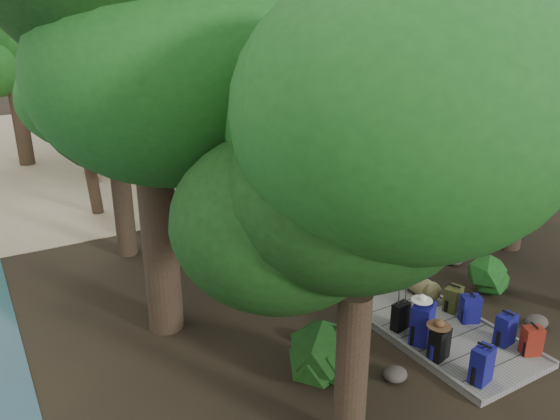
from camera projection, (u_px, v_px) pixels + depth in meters
ground at (341, 271)px, 13.13m from camera, size 120.00×120.00×0.00m
sand_beach at (140, 142)px, 26.04m from camera, size 40.00×22.00×0.02m
boardwalk at (318, 254)px, 13.92m from camera, size 2.00×12.00×0.12m
backpack_left_a at (482, 363)px, 8.94m from camera, size 0.43×0.34×0.71m
backpack_left_b at (440, 342)px, 9.56m from camera, size 0.40×0.32×0.65m
backpack_left_c at (423, 321)px, 10.01m from camera, size 0.57×0.51×0.86m
backpack_right_a at (532, 339)px, 9.69m from camera, size 0.40×0.35×0.59m
backpack_right_b at (506, 328)px, 9.98m from camera, size 0.39×0.30×0.66m
backpack_right_c at (470, 307)px, 10.70m from camera, size 0.44×0.39×0.62m
backpack_right_d at (453, 297)px, 11.13m from camera, size 0.43×0.36×0.56m
duffel_right_khaki at (420, 285)px, 11.78m from camera, size 0.47×0.66×0.42m
duffel_right_black at (410, 275)px, 12.16m from camera, size 0.52×0.78×0.48m
suitcase_on_boardwalk at (401, 316)px, 10.46m from camera, size 0.38×0.24×0.55m
lone_suitcase_on_sand at (215, 175)px, 19.56m from camera, size 0.43×0.28×0.64m
hat_brown at (439, 323)px, 9.42m from camera, size 0.42×0.42×0.13m
hat_white at (422, 297)px, 9.83m from camera, size 0.38×0.38×0.13m
kayak at (91, 174)px, 20.34m from camera, size 0.86×3.15×0.31m
sun_lounger at (246, 154)px, 22.58m from camera, size 0.75×1.96×0.62m
tree_right_b at (535, 62)px, 12.88m from camera, size 5.34×5.34×9.54m
tree_right_c at (416, 49)px, 15.10m from camera, size 5.67×5.67×9.80m
tree_right_d at (417, 31)px, 17.23m from camera, size 5.79×5.79×10.62m
tree_right_e at (334, 53)px, 19.46m from camera, size 4.98×4.98×8.96m
tree_right_f at (339, 28)px, 21.94m from camera, size 5.87×5.87×10.49m
tree_left_a at (359, 239)px, 6.76m from camera, size 3.89×3.89×6.49m
tree_left_b at (147, 80)px, 9.19m from camera, size 5.34×5.34×9.61m
tree_left_c at (114, 119)px, 12.90m from camera, size 4.01×4.01×6.97m
tree_back_a at (104, 38)px, 22.66m from camera, size 5.58×5.58×9.66m
tree_back_b at (162, 27)px, 25.13m from camera, size 5.83×5.83×10.41m
tree_back_c at (235, 36)px, 26.14m from camera, size 5.28×5.28×9.51m
tree_back_d at (10, 56)px, 20.77m from camera, size 5.13×5.13×8.55m
palm_right_a at (302, 77)px, 18.60m from camera, size 4.44×4.44×7.57m
palm_right_b at (274, 40)px, 23.03m from camera, size 4.89×4.89×9.44m
palm_right_c at (201, 72)px, 23.07m from camera, size 4.36×4.36×6.94m
palm_left_a at (74, 89)px, 15.41m from camera, size 4.81×4.81×7.65m
rock_left_a at (395, 374)px, 9.24m from camera, size 0.43×0.38×0.23m
rock_left_b at (306, 336)px, 10.34m from camera, size 0.39×0.35×0.22m
rock_left_c at (279, 283)px, 12.25m from camera, size 0.55×0.49×0.30m
rock_left_d at (216, 247)px, 14.27m from camera, size 0.28×0.25×0.16m
rock_right_a at (537, 322)px, 10.78m from camera, size 0.46×0.41×0.25m
rock_right_b at (454, 259)px, 13.45m from camera, size 0.49×0.44×0.27m
rock_right_c at (363, 235)px, 15.03m from camera, size 0.35×0.32×0.19m
rock_right_d at (332, 202)px, 17.35m from camera, size 0.60×0.54×0.33m
shrub_left_a at (322, 353)px, 9.06m from camera, size 1.24×1.24×1.12m
shrub_left_b at (251, 267)px, 12.44m from camera, size 0.92×0.92×0.83m
shrub_left_c at (157, 223)px, 14.87m from camera, size 1.03×1.03×0.93m
shrub_right_a at (481, 275)px, 11.97m from camera, size 0.98×0.98×0.88m
shrub_right_b at (387, 210)px, 15.63m from camera, size 1.15×1.15×1.04m
shrub_right_c at (300, 184)px, 18.60m from camera, size 0.77×0.77×0.70m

